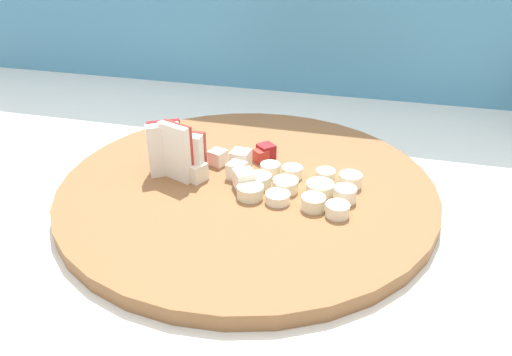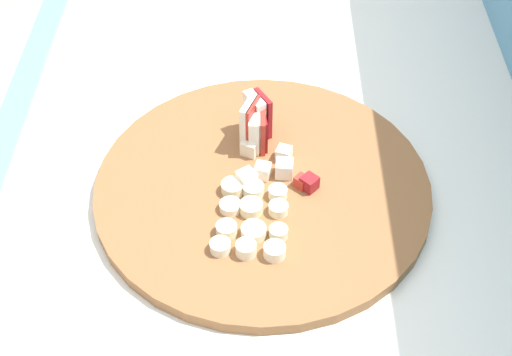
{
  "view_description": "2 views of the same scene",
  "coord_description": "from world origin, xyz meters",
  "px_view_note": "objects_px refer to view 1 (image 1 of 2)",
  "views": [
    {
      "loc": [
        0.19,
        -0.44,
        1.14
      ],
      "look_at": [
        0.07,
        -0.01,
        0.89
      ],
      "focal_mm": 32.3,
      "sensor_mm": 36.0,
      "label": 1
    },
    {
      "loc": [
        0.7,
        0.0,
        1.54
      ],
      "look_at": [
        0.08,
        -0.0,
        0.92
      ],
      "focal_mm": 51.5,
      "sensor_mm": 36.0,
      "label": 2
    }
  ],
  "objects_px": {
    "apple_dice_pile": "(236,165)",
    "apple_wedge_fan": "(177,153)",
    "banana_slice_rows": "(301,187)",
    "cutting_board": "(248,185)"
  },
  "relations": [
    {
      "from": "cutting_board",
      "to": "banana_slice_rows",
      "type": "height_order",
      "value": "banana_slice_rows"
    },
    {
      "from": "cutting_board",
      "to": "apple_wedge_fan",
      "type": "relative_size",
      "value": 6.28
    },
    {
      "from": "banana_slice_rows",
      "to": "apple_wedge_fan",
      "type": "bearing_deg",
      "value": 178.86
    },
    {
      "from": "apple_wedge_fan",
      "to": "cutting_board",
      "type": "bearing_deg",
      "value": 7.48
    },
    {
      "from": "apple_dice_pile",
      "to": "banana_slice_rows",
      "type": "relative_size",
      "value": 0.83
    },
    {
      "from": "banana_slice_rows",
      "to": "cutting_board",
      "type": "bearing_deg",
      "value": 168.33
    },
    {
      "from": "apple_dice_pile",
      "to": "apple_wedge_fan",
      "type": "bearing_deg",
      "value": -158.9
    },
    {
      "from": "apple_wedge_fan",
      "to": "apple_dice_pile",
      "type": "distance_m",
      "value": 0.07
    },
    {
      "from": "apple_dice_pile",
      "to": "cutting_board",
      "type": "bearing_deg",
      "value": -35.96
    },
    {
      "from": "cutting_board",
      "to": "apple_dice_pile",
      "type": "distance_m",
      "value": 0.03
    }
  ]
}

